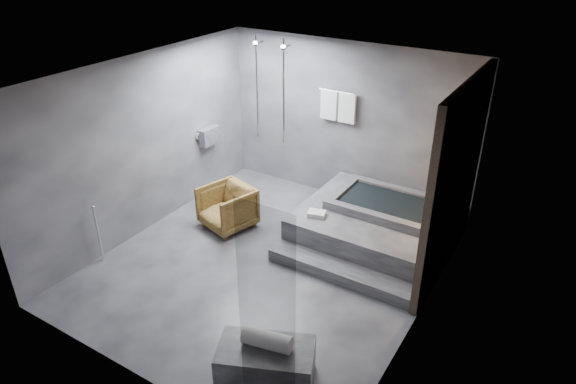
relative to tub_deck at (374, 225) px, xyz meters
The scene contains 7 objects.
room 2.02m from the tub_deck, 118.47° to the right, with size 5.00×5.04×2.82m.
tub_deck is the anchor object (origin of this frame).
tub_step 1.19m from the tub_deck, 90.00° to the right, with size 2.20×0.36×0.18m, color #363638.
concrete_bench 3.26m from the tub_deck, 87.71° to the right, with size 1.03×0.57×0.46m, color #2E2F31.
driftwood_chair 2.38m from the tub_deck, 157.69° to the right, with size 0.75×0.77×0.70m, color #442E11.
rolled_towel 3.24m from the tub_deck, 87.70° to the right, with size 0.19×0.19×0.54m, color white.
deck_towel 0.97m from the tub_deck, 140.18° to the right, with size 0.27×0.19×0.07m, color silver.
Camera 1 is at (3.50, -5.11, 4.47)m, focal length 32.00 mm.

